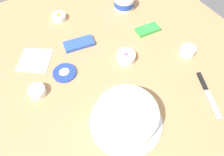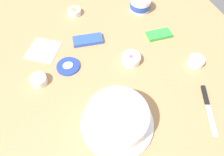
{
  "view_description": "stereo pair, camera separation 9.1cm",
  "coord_description": "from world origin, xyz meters",
  "px_view_note": "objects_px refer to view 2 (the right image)",
  "views": [
    {
      "loc": [
        0.28,
        0.55,
        0.79
      ],
      "look_at": [
        0.03,
        0.11,
        0.04
      ],
      "focal_mm": 32.37,
      "sensor_mm": 36.0,
      "label": 1
    },
    {
      "loc": [
        0.2,
        0.59,
        0.79
      ],
      "look_at": [
        0.03,
        0.11,
        0.04
      ],
      "focal_mm": 32.37,
      "sensor_mm": 36.0,
      "label": 2
    }
  ],
  "objects_px": {
    "frosting_tub_lid": "(68,66)",
    "sprinkle_bowl_green": "(39,80)",
    "sprinkle_bowl_rainbow": "(131,59)",
    "candy_box_lower": "(88,40)",
    "frosted_cake": "(117,118)",
    "paper_napkin": "(43,50)",
    "candy_box_upper": "(159,35)",
    "frosting_tub": "(140,4)",
    "sprinkle_bowl_orange": "(74,11)",
    "sprinkle_bowl_blue": "(196,61)",
    "spreading_knife": "(207,105)"
  },
  "relations": [
    {
      "from": "frosting_tub_lid",
      "to": "sprinkle_bowl_green",
      "type": "height_order",
      "value": "sprinkle_bowl_green"
    },
    {
      "from": "sprinkle_bowl_rainbow",
      "to": "candy_box_lower",
      "type": "distance_m",
      "value": 0.26
    },
    {
      "from": "sprinkle_bowl_green",
      "to": "candy_box_lower",
      "type": "bearing_deg",
      "value": -147.57
    },
    {
      "from": "frosted_cake",
      "to": "paper_napkin",
      "type": "height_order",
      "value": "frosted_cake"
    },
    {
      "from": "sprinkle_bowl_green",
      "to": "candy_box_upper",
      "type": "bearing_deg",
      "value": -172.27
    },
    {
      "from": "candy_box_lower",
      "to": "candy_box_upper",
      "type": "distance_m",
      "value": 0.39
    },
    {
      "from": "frosted_cake",
      "to": "candy_box_lower",
      "type": "distance_m",
      "value": 0.49
    },
    {
      "from": "frosting_tub",
      "to": "sprinkle_bowl_green",
      "type": "relative_size",
      "value": 1.62
    },
    {
      "from": "frosted_cake",
      "to": "sprinkle_bowl_orange",
      "type": "relative_size",
      "value": 3.7
    },
    {
      "from": "sprinkle_bowl_blue",
      "to": "paper_napkin",
      "type": "bearing_deg",
      "value": -26.06
    },
    {
      "from": "frosted_cake",
      "to": "frosting_tub_lid",
      "type": "bearing_deg",
      "value": -70.57
    },
    {
      "from": "sprinkle_bowl_orange",
      "to": "sprinkle_bowl_green",
      "type": "bearing_deg",
      "value": 57.81
    },
    {
      "from": "frosting_tub",
      "to": "candy_box_upper",
      "type": "bearing_deg",
      "value": 91.42
    },
    {
      "from": "frosting_tub",
      "to": "candy_box_lower",
      "type": "height_order",
      "value": "frosting_tub"
    },
    {
      "from": "spreading_knife",
      "to": "candy_box_upper",
      "type": "distance_m",
      "value": 0.45
    },
    {
      "from": "sprinkle_bowl_orange",
      "to": "sprinkle_bowl_blue",
      "type": "distance_m",
      "value": 0.74
    },
    {
      "from": "spreading_knife",
      "to": "sprinkle_bowl_orange",
      "type": "distance_m",
      "value": 0.88
    },
    {
      "from": "frosting_tub",
      "to": "frosting_tub_lid",
      "type": "xyz_separation_m",
      "value": [
        0.51,
        0.29,
        -0.03
      ]
    },
    {
      "from": "candy_box_lower",
      "to": "candy_box_upper",
      "type": "bearing_deg",
      "value": 174.06
    },
    {
      "from": "frosted_cake",
      "to": "sprinkle_bowl_rainbow",
      "type": "height_order",
      "value": "frosted_cake"
    },
    {
      "from": "candy_box_lower",
      "to": "paper_napkin",
      "type": "xyz_separation_m",
      "value": [
        0.24,
        -0.01,
        -0.01
      ]
    },
    {
      "from": "sprinkle_bowl_rainbow",
      "to": "frosting_tub",
      "type": "bearing_deg",
      "value": -120.15
    },
    {
      "from": "sprinkle_bowl_green",
      "to": "sprinkle_bowl_rainbow",
      "type": "height_order",
      "value": "sprinkle_bowl_rainbow"
    },
    {
      "from": "sprinkle_bowl_blue",
      "to": "sprinkle_bowl_rainbow",
      "type": "bearing_deg",
      "value": -22.35
    },
    {
      "from": "paper_napkin",
      "to": "sprinkle_bowl_blue",
      "type": "bearing_deg",
      "value": 153.94
    },
    {
      "from": "candy_box_upper",
      "to": "sprinkle_bowl_blue",
      "type": "bearing_deg",
      "value": 111.92
    },
    {
      "from": "frosted_cake",
      "to": "candy_box_upper",
      "type": "bearing_deg",
      "value": -134.48
    },
    {
      "from": "spreading_knife",
      "to": "sprinkle_bowl_rainbow",
      "type": "xyz_separation_m",
      "value": [
        0.22,
        -0.34,
        0.01
      ]
    },
    {
      "from": "sprinkle_bowl_rainbow",
      "to": "sprinkle_bowl_blue",
      "type": "relative_size",
      "value": 1.22
    },
    {
      "from": "sprinkle_bowl_orange",
      "to": "frosting_tub_lid",
      "type": "bearing_deg",
      "value": 72.18
    },
    {
      "from": "frosting_tub_lid",
      "to": "paper_napkin",
      "type": "height_order",
      "value": "frosting_tub_lid"
    },
    {
      "from": "candy_box_lower",
      "to": "sprinkle_bowl_rainbow",
      "type": "bearing_deg",
      "value": 135.96
    },
    {
      "from": "paper_napkin",
      "to": "spreading_knife",
      "type": "bearing_deg",
      "value": 138.02
    },
    {
      "from": "sprinkle_bowl_blue",
      "to": "paper_napkin",
      "type": "height_order",
      "value": "sprinkle_bowl_blue"
    },
    {
      "from": "sprinkle_bowl_green",
      "to": "paper_napkin",
      "type": "relative_size",
      "value": 0.51
    },
    {
      "from": "frosting_tub",
      "to": "sprinkle_bowl_rainbow",
      "type": "xyz_separation_m",
      "value": [
        0.21,
        0.36,
        -0.02
      ]
    },
    {
      "from": "frosting_tub_lid",
      "to": "sprinkle_bowl_blue",
      "type": "distance_m",
      "value": 0.62
    },
    {
      "from": "sprinkle_bowl_blue",
      "to": "candy_box_upper",
      "type": "bearing_deg",
      "value": -71.71
    },
    {
      "from": "frosted_cake",
      "to": "frosting_tub_lid",
      "type": "xyz_separation_m",
      "value": [
        0.12,
        -0.35,
        -0.05
      ]
    },
    {
      "from": "frosting_tub_lid",
      "to": "sprinkle_bowl_green",
      "type": "xyz_separation_m",
      "value": [
        0.15,
        0.04,
        0.01
      ]
    },
    {
      "from": "sprinkle_bowl_orange",
      "to": "candy_box_lower",
      "type": "height_order",
      "value": "sprinkle_bowl_orange"
    },
    {
      "from": "sprinkle_bowl_rainbow",
      "to": "sprinkle_bowl_blue",
      "type": "height_order",
      "value": "sprinkle_bowl_rainbow"
    },
    {
      "from": "sprinkle_bowl_rainbow",
      "to": "sprinkle_bowl_blue",
      "type": "bearing_deg",
      "value": 157.65
    },
    {
      "from": "sprinkle_bowl_orange",
      "to": "sprinkle_bowl_green",
      "type": "distance_m",
      "value": 0.5
    },
    {
      "from": "frosting_tub",
      "to": "sprinkle_bowl_orange",
      "type": "height_order",
      "value": "frosting_tub"
    },
    {
      "from": "frosting_tub_lid",
      "to": "frosting_tub",
      "type": "bearing_deg",
      "value": -150.29
    },
    {
      "from": "sprinkle_bowl_orange",
      "to": "paper_napkin",
      "type": "bearing_deg",
      "value": 46.44
    },
    {
      "from": "sprinkle_bowl_orange",
      "to": "spreading_knife",
      "type": "bearing_deg",
      "value": 116.6
    },
    {
      "from": "frosted_cake",
      "to": "candy_box_lower",
      "type": "height_order",
      "value": "frosted_cake"
    },
    {
      "from": "sprinkle_bowl_green",
      "to": "candy_box_lower",
      "type": "height_order",
      "value": "sprinkle_bowl_green"
    }
  ]
}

